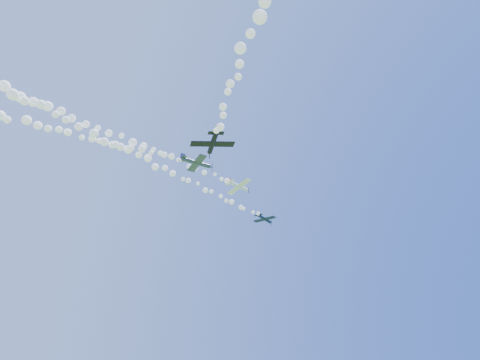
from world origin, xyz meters
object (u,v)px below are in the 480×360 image
plane_navy (265,219)px  plane_grey (197,163)px  plane_black (213,143)px  plane_white (239,186)px

plane_navy → plane_grey: 34.13m
plane_navy → plane_grey: (-29.92, -16.41, 0.05)m
plane_navy → plane_black: plane_navy is taller
plane_grey → plane_black: plane_grey is taller
plane_white → plane_grey: (-15.61, -7.53, -2.18)m
plane_grey → plane_black: (-5.89, -17.94, -7.40)m
plane_white → plane_navy: 16.99m
plane_white → plane_black: 34.69m
plane_white → plane_grey: size_ratio=0.93×
plane_grey → plane_black: bearing=-101.5°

